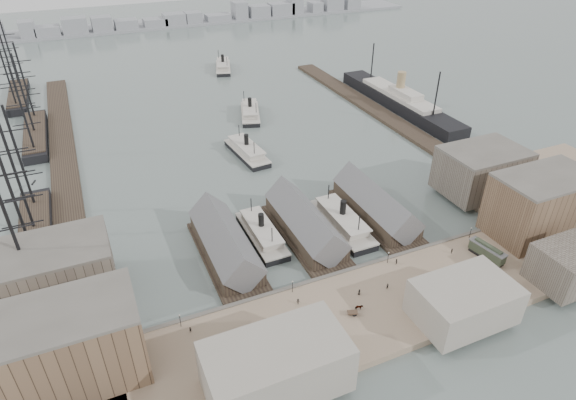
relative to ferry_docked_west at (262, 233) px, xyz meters
name	(u,v)px	position (x,y,z in m)	size (l,w,h in m)	color
ground	(330,267)	(13.00, -21.02, -2.32)	(900.00, 900.00, 0.00)	#576561
quay	(366,311)	(13.00, -41.02, -1.32)	(180.00, 30.00, 2.00)	#8D765F
seawall	(338,275)	(13.00, -26.22, -1.17)	(180.00, 1.20, 2.30)	#59544C
west_wharf	(64,163)	(-55.00, 78.98, -1.52)	(10.00, 220.00, 1.60)	#2D231C
east_wharf	(384,116)	(91.00, 68.98, -1.52)	(10.00, 180.00, 1.60)	#2D231C
ferry_shed_west	(225,244)	(-13.00, -4.15, 2.32)	(14.00, 42.00, 12.60)	#2D231C
ferry_shed_center	(305,224)	(13.00, -4.15, 2.32)	(14.00, 42.00, 12.60)	#2D231C
ferry_shed_east	(376,206)	(39.00, -4.15, 2.32)	(14.00, 42.00, 12.60)	#2D231C
warehouse_west_front	(63,348)	(-57.00, -33.02, 8.68)	(32.00, 18.00, 18.00)	brown
warehouse_west_back	(61,270)	(-57.00, -3.02, 6.68)	(26.00, 20.00, 14.00)	#60564C
warehouse_east_front	(541,205)	(79.00, -33.02, 9.18)	(30.00, 18.00, 19.00)	brown
warehouse_east_back	(481,171)	(81.00, -6.02, 7.18)	(28.00, 20.00, 15.00)	#60564C
street_bldg_center	(464,302)	(33.00, -53.02, 4.68)	(24.00, 16.00, 10.00)	gray
street_bldg_west	(276,366)	(-17.00, -53.02, 5.68)	(30.00, 16.00, 12.00)	gray
street_bldg_east	(570,265)	(68.00, -54.02, 5.18)	(18.00, 14.00, 11.00)	#60564C
lamp_post_far_w	(180,318)	(-32.00, -28.02, 2.40)	(0.44, 0.44, 3.92)	black
lamp_post_near_w	(293,284)	(-2.00, -28.02, 2.40)	(0.44, 0.44, 3.92)	black
lamp_post_near_e	(388,256)	(28.00, -28.02, 2.40)	(0.44, 0.44, 3.92)	black
lamp_post_far_e	(471,231)	(58.00, -28.02, 2.40)	(0.44, 0.44, 3.92)	black
far_shore	(137,24)	(10.93, 313.12, 1.59)	(500.00, 40.00, 15.72)	gray
ferry_docked_west	(262,233)	(0.00, 0.00, 0.00)	(8.30, 27.67, 9.88)	black
ferry_docked_east	(342,221)	(26.00, -4.89, 0.24)	(9.16, 30.54, 10.91)	black
ferry_open_near	(247,151)	(15.25, 56.46, 0.09)	(11.29, 29.42, 10.26)	black
ferry_open_mid	(250,112)	(31.20, 96.31, 0.05)	(16.70, 29.57, 10.12)	black
ferry_open_far	(223,66)	(41.66, 174.60, 0.08)	(16.34, 29.86, 10.22)	black
sailing_ship_near	(35,243)	(-64.83, 21.80, 0.53)	(9.44, 65.04, 38.82)	black
sailing_ship_mid	(35,133)	(-65.25, 110.08, 0.41)	(9.25, 53.46, 38.04)	black
sailing_ship_far	(18,95)	(-73.76, 167.85, 0.44)	(9.29, 51.63, 38.21)	black
ocean_steamer	(399,100)	(105.00, 77.19, 1.64)	(12.59, 92.00, 18.40)	black
tram	(487,252)	(55.59, -37.59, 1.75)	(4.86, 11.66, 4.03)	black
horse_cart_left	(225,344)	(-23.97, -38.36, 0.51)	(4.85, 2.93, 1.65)	black
horse_cart_center	(357,309)	(10.11, -41.13, 0.52)	(5.00, 2.83, 1.68)	black
horse_cart_right	(462,287)	(40.01, -45.46, 0.46)	(4.67, 1.95, 1.51)	black
pedestrian_0	(190,330)	(-30.29, -30.78, 0.48)	(0.58, 0.42, 1.58)	black
pedestrian_1	(242,344)	(-20.30, -40.10, 0.51)	(0.80, 0.62, 1.65)	black
pedestrian_2	(298,302)	(-2.49, -32.64, 0.51)	(1.07, 0.62, 1.66)	black
pedestrian_3	(304,331)	(-5.32, -42.21, 0.52)	(0.98, 0.41, 1.68)	black
pedestrian_4	(359,292)	(13.77, -35.99, 0.54)	(0.84, 0.55, 1.71)	black
pedestrian_5	(387,286)	(21.87, -37.08, 0.57)	(0.65, 0.48, 1.78)	black
pedestrian_6	(396,262)	(30.00, -29.36, 0.56)	(0.85, 0.66, 1.75)	black
pedestrian_7	(488,279)	(48.65, -45.59, 0.55)	(1.12, 0.64, 1.74)	black
pedestrian_8	(452,251)	(47.93, -31.85, 0.51)	(0.97, 0.40, 1.66)	black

